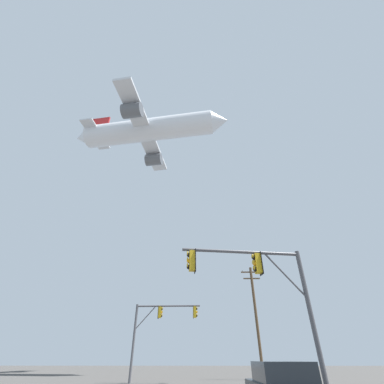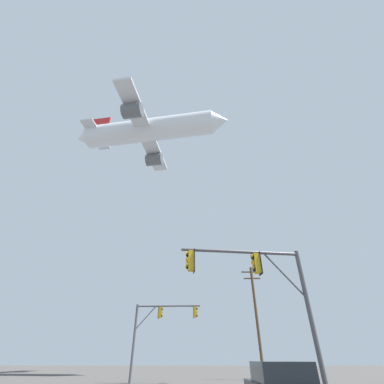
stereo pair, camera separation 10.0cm
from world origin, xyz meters
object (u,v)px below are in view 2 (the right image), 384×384
Objects in this scene: signal_pole_far at (159,322)px; airplane at (149,130)px; signal_pole_near at (262,282)px; utility_pole at (256,315)px.

signal_pole_far is 0.19× the size of airplane.
utility_pole is at bearing 79.90° from signal_pole_near.
utility_pole is at bearing 23.56° from signal_pole_far.
signal_pole_near is 1.05× the size of signal_pole_far.
signal_pole_far is at bearing 115.68° from signal_pole_near.
utility_pole is at bearing -23.45° from airplane.
airplane reaches higher than utility_pole.
airplane is (-15.14, 6.57, 33.61)m from utility_pole.
signal_pole_near is at bearing -63.33° from airplane.
utility_pole is 37.44m from airplane.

